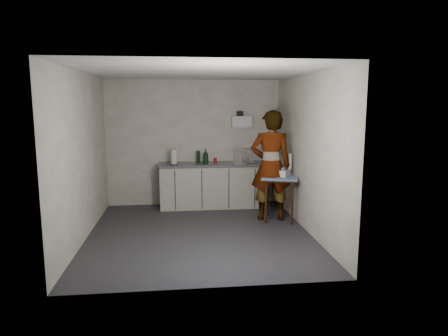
{
  "coord_description": "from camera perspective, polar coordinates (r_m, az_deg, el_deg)",
  "views": [
    {
      "loc": [
        -0.32,
        -6.34,
        2.12
      ],
      "look_at": [
        0.46,
        0.45,
        1.01
      ],
      "focal_mm": 32.0,
      "sensor_mm": 36.0,
      "label": 1
    }
  ],
  "objects": [
    {
      "name": "soap_bottle",
      "position": [
        8.06,
        -2.64,
        1.68
      ],
      "size": [
        0.12,
        0.12,
        0.31
      ],
      "primitive_type": "imported",
      "rotation": [
        0.0,
        0.0,
        -0.03
      ],
      "color": "black",
      "rests_on": "kitchen_counter"
    },
    {
      "name": "wall_shelf",
      "position": [
        8.37,
        2.53,
        6.66
      ],
      "size": [
        0.42,
        0.18,
        0.37
      ],
      "color": "silver",
      "rests_on": "ground"
    },
    {
      "name": "wall_right",
      "position": [
        6.73,
        11.76,
        2.04
      ],
      "size": [
        0.02,
        4.0,
        2.6
      ],
      "primitive_type": "cube",
      "color": "#AFA798",
      "rests_on": "ground"
    },
    {
      "name": "dark_bottle",
      "position": [
        8.19,
        -3.69,
        1.61
      ],
      "size": [
        0.07,
        0.07,
        0.25
      ],
      "primitive_type": "cylinder",
      "color": "black",
      "rests_on": "kitchen_counter"
    },
    {
      "name": "bakery_box",
      "position": [
        7.34,
        8.2,
        -0.41
      ],
      "size": [
        0.4,
        0.4,
        0.4
      ],
      "rotation": [
        0.0,
        0.0,
        -0.62
      ],
      "color": "silver",
      "rests_on": "side_table"
    },
    {
      "name": "standing_man",
      "position": [
        7.28,
        6.69,
        0.33
      ],
      "size": [
        0.78,
        0.57,
        2.01
      ],
      "primitive_type": "imported",
      "rotation": [
        0.0,
        0.0,
        3.02
      ],
      "color": "#B2A593",
      "rests_on": "ground"
    },
    {
      "name": "soda_can",
      "position": [
        8.15,
        -1.24,
        1.08
      ],
      "size": [
        0.06,
        0.06,
        0.11
      ],
      "primitive_type": "cylinder",
      "color": "red",
      "rests_on": "kitchen_counter"
    },
    {
      "name": "ceiling",
      "position": [
        6.37,
        -3.77,
        13.49
      ],
      "size": [
        3.6,
        4.0,
        0.01
      ],
      "primitive_type": "cube",
      "color": "white",
      "rests_on": "wall_back"
    },
    {
      "name": "side_table",
      "position": [
        7.3,
        8.01,
        -2.01
      ],
      "size": [
        0.79,
        0.79,
        0.82
      ],
      "rotation": [
        0.0,
        0.0,
        -0.3
      ],
      "color": "#38180C",
      "rests_on": "ground"
    },
    {
      "name": "paper_towel",
      "position": [
        8.0,
        -7.15,
        1.51
      ],
      "size": [
        0.17,
        0.17,
        0.31
      ],
      "color": "black",
      "rests_on": "kitchen_counter"
    },
    {
      "name": "wall_left",
      "position": [
        6.56,
        -19.47,
        1.52
      ],
      "size": [
        0.02,
        4.0,
        2.6
      ],
      "primitive_type": "cube",
      "color": "#AFA798",
      "rests_on": "ground"
    },
    {
      "name": "wall_back",
      "position": [
        8.38,
        -4.35,
        3.58
      ],
      "size": [
        3.6,
        0.02,
        2.6
      ],
      "primitive_type": "cube",
      "color": "#AFA798",
      "rests_on": "ground"
    },
    {
      "name": "ground",
      "position": [
        6.69,
        -3.53,
        -9.26
      ],
      "size": [
        4.0,
        4.0,
        0.0
      ],
      "primitive_type": "plane",
      "color": "#2A292F",
      "rests_on": "ground"
    },
    {
      "name": "dish_rack",
      "position": [
        8.23,
        2.79,
        1.23
      ],
      "size": [
        0.42,
        0.31,
        0.29
      ],
      "color": "silver",
      "rests_on": "kitchen_counter"
    },
    {
      "name": "kitchen_counter",
      "position": [
        8.25,
        -1.42,
        -2.63
      ],
      "size": [
        2.24,
        0.62,
        0.91
      ],
      "color": "black",
      "rests_on": "ground"
    }
  ]
}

